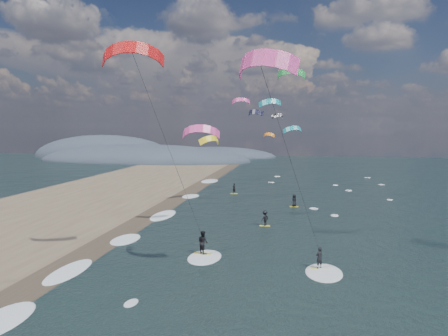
# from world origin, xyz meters

# --- Properties ---
(ground) EXTENTS (260.00, 260.00, 0.00)m
(ground) POSITION_xyz_m (0.00, 0.00, 0.00)
(ground) COLOR black
(ground) RESTS_ON ground
(wet_sand_strip) EXTENTS (3.00, 240.00, 0.00)m
(wet_sand_strip) POSITION_xyz_m (-12.00, 10.00, 0.00)
(wet_sand_strip) COLOR #382D23
(wet_sand_strip) RESTS_ON ground
(coastal_hills) EXTENTS (80.00, 41.00, 15.00)m
(coastal_hills) POSITION_xyz_m (-44.84, 107.86, 0.00)
(coastal_hills) COLOR #3D4756
(coastal_hills) RESTS_ON ground
(kitesurfer_near_a) EXTENTS (7.67, 8.88, 15.23)m
(kitesurfer_near_a) POSITION_xyz_m (3.33, 4.73, 11.17)
(kitesurfer_near_a) COLOR yellow
(kitesurfer_near_a) RESTS_ON ground
(kitesurfer_near_b) EXTENTS (7.28, 8.63, 16.33)m
(kitesurfer_near_b) POSITION_xyz_m (-5.08, 7.37, 11.00)
(kitesurfer_near_b) COLOR yellow
(kitesurfer_near_b) RESTS_ON ground
(far_kitesurfers) EXTENTS (10.28, 21.81, 1.63)m
(far_kitesurfers) POSITION_xyz_m (1.29, 29.99, 0.81)
(far_kitesurfers) COLOR yellow
(far_kitesurfers) RESTS_ON ground
(bg_kite_field) EXTENTS (14.15, 66.34, 9.58)m
(bg_kite_field) POSITION_xyz_m (-1.29, 49.12, 12.20)
(bg_kite_field) COLOR #D83F8C
(bg_kite_field) RESTS_ON ground
(shoreline_surf) EXTENTS (2.40, 79.40, 0.11)m
(shoreline_surf) POSITION_xyz_m (-10.80, 14.75, 0.00)
(shoreline_surf) COLOR white
(shoreline_surf) RESTS_ON ground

